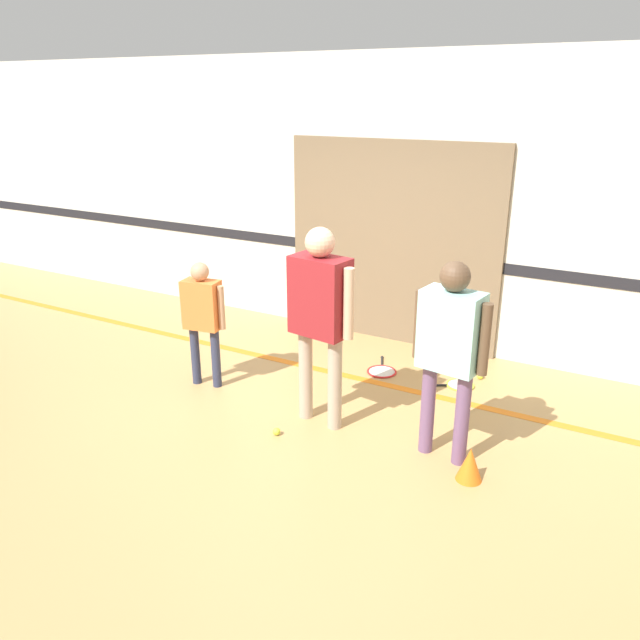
# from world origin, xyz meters

# --- Properties ---
(ground_plane) EXTENTS (16.00, 16.00, 0.00)m
(ground_plane) POSITION_xyz_m (0.00, 0.00, 0.00)
(ground_plane) COLOR tan
(wall_back) EXTENTS (16.00, 0.07, 3.20)m
(wall_back) POSITION_xyz_m (0.00, 2.31, 1.60)
(wall_back) COLOR silver
(wall_back) RESTS_ON ground_plane
(wall_panel) EXTENTS (2.53, 0.05, 2.30)m
(wall_panel) POSITION_xyz_m (-0.04, 2.25, 1.15)
(wall_panel) COLOR #756047
(wall_panel) RESTS_ON ground_plane
(floor_stripe) EXTENTS (14.40, 0.10, 0.01)m
(floor_stripe) POSITION_xyz_m (0.00, 1.06, 0.00)
(floor_stripe) COLOR orange
(floor_stripe) RESTS_ON ground_plane
(person_instructor) EXTENTS (0.66, 0.34, 1.76)m
(person_instructor) POSITION_xyz_m (0.21, 0.09, 1.09)
(person_instructor) COLOR tan
(person_instructor) RESTS_ON ground_plane
(person_student_left) EXTENTS (0.48, 0.25, 1.27)m
(person_student_left) POSITION_xyz_m (-1.15, 0.21, 0.78)
(person_student_left) COLOR #2D334C
(person_student_left) RESTS_ON ground_plane
(person_student_right) EXTENTS (0.61, 0.31, 1.63)m
(person_student_right) POSITION_xyz_m (1.35, 0.08, 1.01)
(person_student_right) COLOR #6B4C70
(person_student_right) RESTS_ON ground_plane
(racket_spare_on_floor) EXTENTS (0.51, 0.40, 0.03)m
(racket_spare_on_floor) POSITION_xyz_m (1.08, 1.39, 0.01)
(racket_spare_on_floor) COLOR #C6D838
(racket_spare_on_floor) RESTS_ON ground_plane
(racket_second_spare) EXTENTS (0.41, 0.57, 0.03)m
(racket_second_spare) POSITION_xyz_m (0.28, 1.33, 0.01)
(racket_second_spare) COLOR red
(racket_second_spare) RESTS_ON ground_plane
(tennis_ball_near_instructor) EXTENTS (0.07, 0.07, 0.07)m
(tennis_ball_near_instructor) POSITION_xyz_m (0.00, -0.29, 0.03)
(tennis_ball_near_instructor) COLOR #CCE038
(tennis_ball_near_instructor) RESTS_ON ground_plane
(tennis_ball_by_spare_racket) EXTENTS (0.07, 0.07, 0.07)m
(tennis_ball_by_spare_racket) POSITION_xyz_m (1.23, 1.66, 0.03)
(tennis_ball_by_spare_racket) COLOR #CCE038
(tennis_ball_by_spare_racket) RESTS_ON ground_plane
(training_cone) EXTENTS (0.20, 0.20, 0.27)m
(training_cone) POSITION_xyz_m (1.64, -0.14, 0.14)
(training_cone) COLOR orange
(training_cone) RESTS_ON ground_plane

